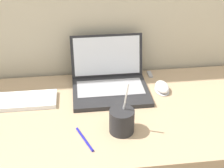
# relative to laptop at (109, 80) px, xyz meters

# --- Properties ---
(laptop) EXTENTS (0.35, 0.32, 0.22)m
(laptop) POSITION_rel_laptop_xyz_m (0.00, 0.00, 0.00)
(laptop) COLOR #232326
(laptop) RESTS_ON desk
(drink_cup) EXTENTS (0.10, 0.10, 0.22)m
(drink_cup) POSITION_rel_laptop_xyz_m (0.01, -0.32, 0.01)
(drink_cup) COLOR #232326
(drink_cup) RESTS_ON desk
(computer_mouse) EXTENTS (0.07, 0.11, 0.04)m
(computer_mouse) POSITION_rel_laptop_xyz_m (0.24, -0.05, -0.03)
(computer_mouse) COLOR #B2B2B7
(computer_mouse) RESTS_ON desk
(external_keyboard) EXTENTS (0.40, 0.13, 0.02)m
(external_keyboard) POSITION_rel_laptop_xyz_m (-0.45, -0.08, -0.04)
(external_keyboard) COLOR silver
(external_keyboard) RESTS_ON desk
(usb_stick) EXTENTS (0.02, 0.06, 0.01)m
(usb_stick) POSITION_rel_laptop_xyz_m (0.22, 0.10, -0.04)
(usb_stick) COLOR #99999E
(usb_stick) RESTS_ON desk
(pen) EXTENTS (0.06, 0.14, 0.01)m
(pen) POSITION_rel_laptop_xyz_m (-0.14, -0.36, -0.04)
(pen) COLOR #191999
(pen) RESTS_ON desk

